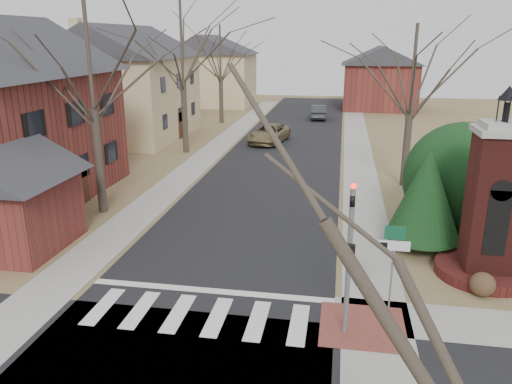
% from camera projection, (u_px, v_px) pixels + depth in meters
% --- Properties ---
extents(ground, '(120.00, 120.00, 0.00)m').
position_uv_depth(ground, '(190.00, 330.00, 14.04)').
color(ground, brown).
rests_on(ground, ground).
extents(main_street, '(8.00, 70.00, 0.01)m').
position_uv_depth(main_street, '(283.00, 156.00, 34.75)').
color(main_street, black).
rests_on(main_street, ground).
extents(crosswalk_zone, '(8.00, 2.20, 0.02)m').
position_uv_depth(crosswalk_zone, '(198.00, 315.00, 14.79)').
color(crosswalk_zone, silver).
rests_on(crosswalk_zone, ground).
extents(stop_bar, '(8.00, 0.35, 0.02)m').
position_uv_depth(stop_bar, '(211.00, 291.00, 16.21)').
color(stop_bar, silver).
rests_on(stop_bar, ground).
extents(sidewalk_right_main, '(2.00, 60.00, 0.02)m').
position_uv_depth(sidewalk_right_main, '(359.00, 159.00, 33.90)').
color(sidewalk_right_main, gray).
rests_on(sidewalk_right_main, ground).
extents(sidewalk_left, '(2.00, 60.00, 0.02)m').
position_uv_depth(sidewalk_left, '(210.00, 153.00, 35.59)').
color(sidewalk_left, gray).
rests_on(sidewalk_left, ground).
extents(curb_apron, '(2.40, 2.40, 0.02)m').
position_uv_depth(curb_apron, '(362.00, 327.00, 14.20)').
color(curb_apron, brown).
rests_on(curb_apron, ground).
extents(traffic_signal_pole, '(0.28, 0.41, 4.50)m').
position_uv_depth(traffic_signal_pole, '(350.00, 248.00, 13.12)').
color(traffic_signal_pole, slate).
rests_on(traffic_signal_pole, ground).
extents(sign_post, '(0.90, 0.07, 2.75)m').
position_uv_depth(sign_post, '(393.00, 252.00, 14.43)').
color(sign_post, slate).
rests_on(sign_post, ground).
extents(brick_gate_monument, '(3.20, 3.20, 6.47)m').
position_uv_depth(brick_gate_monument, '(491.00, 217.00, 16.64)').
color(brick_gate_monument, '#4E1B16').
rests_on(brick_gate_monument, ground).
extents(house_stucco_left, '(9.80, 12.80, 9.28)m').
position_uv_depth(house_stucco_left, '(125.00, 80.00, 40.28)').
color(house_stucco_left, tan).
rests_on(house_stucco_left, ground).
extents(garage_left, '(4.80, 4.80, 4.29)m').
position_uv_depth(garage_left, '(7.00, 193.00, 18.98)').
color(garage_left, maroon).
rests_on(garage_left, ground).
extents(house_distant_left, '(10.80, 8.80, 8.53)m').
position_uv_depth(house_distant_left, '(210.00, 69.00, 59.90)').
color(house_distant_left, tan).
rests_on(house_distant_left, ground).
extents(house_distant_right, '(8.80, 8.80, 7.30)m').
position_uv_depth(house_distant_right, '(380.00, 76.00, 56.84)').
color(house_distant_right, maroon).
rests_on(house_distant_right, ground).
extents(evergreen_near, '(2.80, 2.80, 4.10)m').
position_uv_depth(evergreen_near, '(426.00, 193.00, 18.78)').
color(evergreen_near, '#473D33').
rests_on(evergreen_near, ground).
extents(evergreen_mid, '(3.40, 3.40, 4.70)m').
position_uv_depth(evergreen_mid, '(511.00, 180.00, 19.29)').
color(evergreen_mid, '#473D33').
rests_on(evergreen_mid, ground).
extents(evergreen_mass, '(4.80, 4.80, 4.80)m').
position_uv_depth(evergreen_mass, '(462.00, 175.00, 20.82)').
color(evergreen_mass, black).
rests_on(evergreen_mass, ground).
extents(bare_tree_0, '(8.05, 8.05, 11.15)m').
position_uv_depth(bare_tree_0, '(87.00, 42.00, 21.37)').
color(bare_tree_0, '#473D33').
rests_on(bare_tree_0, ground).
extents(bare_tree_1, '(8.40, 8.40, 11.64)m').
position_uv_depth(bare_tree_1, '(181.00, 35.00, 33.50)').
color(bare_tree_1, '#473D33').
rests_on(bare_tree_1, ground).
extents(bare_tree_2, '(7.35, 7.35, 10.19)m').
position_uv_depth(bare_tree_2, '(220.00, 47.00, 46.12)').
color(bare_tree_2, '#473D33').
rests_on(bare_tree_2, ground).
extents(bare_tree_3, '(7.00, 7.00, 9.70)m').
position_uv_depth(bare_tree_3, '(414.00, 62.00, 25.90)').
color(bare_tree_3, '#473D33').
rests_on(bare_tree_3, ground).
extents(pickup_truck, '(3.09, 5.43, 1.43)m').
position_uv_depth(pickup_truck, '(269.00, 134.00, 38.88)').
color(pickup_truck, olive).
rests_on(pickup_truck, ground).
extents(distant_car, '(1.68, 4.31, 1.40)m').
position_uv_depth(distant_car, '(319.00, 112.00, 50.27)').
color(distant_car, '#35383D').
rests_on(distant_car, ground).
extents(dry_shrub_left, '(0.79, 0.79, 0.79)m').
position_uv_depth(dry_shrub_left, '(483.00, 284.00, 15.82)').
color(dry_shrub_left, '#4D3723').
rests_on(dry_shrub_left, ground).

